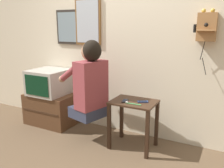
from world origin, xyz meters
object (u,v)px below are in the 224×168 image
at_px(wall_mirror, 88,22).
at_px(television, 49,82).
at_px(wall_phone_antique, 207,27).
at_px(cell_phone_held, 125,101).
at_px(framed_picture, 68,27).
at_px(cell_phone_spare, 143,102).
at_px(person, 90,82).
at_px(toothbrush, 132,104).

bearing_deg(wall_mirror, television, -154.89).
relative_size(wall_phone_antique, cell_phone_held, 5.41).
bearing_deg(wall_mirror, framed_picture, 179.50).
bearing_deg(framed_picture, wall_phone_antique, -1.31).
xyz_separation_m(television, cell_phone_spare, (1.53, -0.09, -0.05)).
bearing_deg(wall_phone_antique, wall_mirror, 178.50).
bearing_deg(person, wall_phone_antique, -56.15).
distance_m(framed_picture, cell_phone_spare, 1.63).
distance_m(person, cell_phone_held, 0.51).
height_order(framed_picture, wall_mirror, wall_mirror).
bearing_deg(wall_mirror, cell_phone_held, -28.38).
bearing_deg(wall_mirror, person, -56.08).
relative_size(television, wall_phone_antique, 0.73).
xyz_separation_m(wall_phone_antique, cell_phone_spare, (-0.60, -0.31, -0.86)).
bearing_deg(toothbrush, cell_phone_held, 60.99).
xyz_separation_m(person, cell_phone_spare, (0.67, 0.11, -0.19)).
relative_size(wall_phone_antique, framed_picture, 1.46).
height_order(television, wall_mirror, wall_mirror).
height_order(person, framed_picture, framed_picture).
bearing_deg(cell_phone_spare, cell_phone_held, -99.76).
bearing_deg(wall_phone_antique, television, -174.18).
distance_m(wall_phone_antique, framed_picture, 1.94).
relative_size(wall_phone_antique, wall_mirror, 1.12).
distance_m(person, wall_mirror, 0.92).
height_order(person, cell_phone_spare, person).
bearing_deg(person, cell_phone_spare, -64.98).
height_order(framed_picture, cell_phone_held, framed_picture).
bearing_deg(framed_picture, wall_mirror, -0.50).
bearing_deg(cell_phone_held, wall_mirror, 140.26).
height_order(cell_phone_held, toothbrush, toothbrush).
bearing_deg(toothbrush, wall_phone_antique, -59.19).
height_order(person, television, person).
distance_m(person, wall_phone_antique, 1.49).
xyz_separation_m(person, cell_phone_held, (0.47, 0.04, -0.19)).
distance_m(person, framed_picture, 1.05).
relative_size(wall_mirror, cell_phone_held, 4.82).
distance_m(cell_phone_spare, toothbrush, 0.15).
height_order(wall_phone_antique, framed_picture, framed_picture).
bearing_deg(wall_mirror, wall_phone_antique, -1.50).
relative_size(person, toothbrush, 5.30).
xyz_separation_m(person, wall_phone_antique, (1.27, 0.42, 0.67)).
distance_m(television, framed_picture, 0.86).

